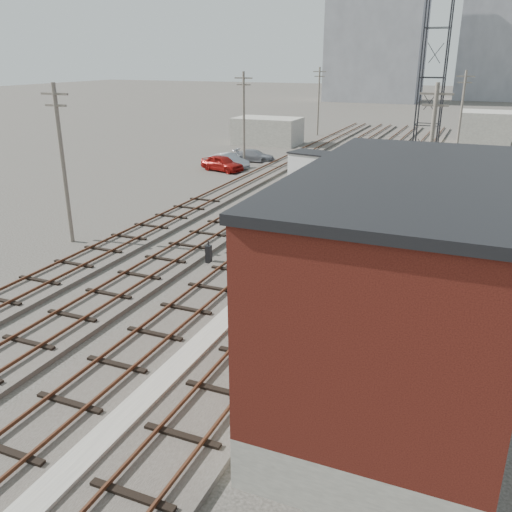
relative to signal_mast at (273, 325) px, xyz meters
The scene contains 23 objects.
ground 49.24m from the signal_mast, 94.31° to the left, with size 320.00×320.00×0.00m, color #282621.
track_right 28.16m from the signal_mast, 92.45° to the left, with size 3.20×90.00×0.39m.
track_mid_right 28.61m from the signal_mast, 100.50° to the left, with size 3.20×90.00×0.39m.
track_mid_left 29.60m from the signal_mast, 108.15° to the left, with size 3.20×90.00×0.39m.
track_left 31.07m from the signal_mast, 115.19° to the left, with size 3.20×90.00×0.39m.
platform_curb 4.85m from the signal_mast, 136.28° to the left, with size 0.90×28.00×0.26m, color gray.
brick_building 4.23m from the signal_mast, 15.58° to the left, with size 6.54×12.20×7.22m.
lattice_tower 24.72m from the signal_mast, 85.72° to the left, with size 1.60×1.60×15.00m.
utility_pole_left_a 18.76m from the signal_mast, 150.78° to the left, with size 1.80×0.24×9.00m.
utility_pole_left_b 37.81m from the signal_mast, 115.44° to the left, with size 1.80×0.24×9.00m.
utility_pole_left_c 61.30m from the signal_mast, 105.34° to the left, with size 1.80×0.24×9.00m.
utility_pole_right_a 17.50m from the signal_mast, 80.68° to the left, with size 1.80×0.24×9.00m.
utility_pole_right_b 47.22m from the signal_mast, 86.60° to the left, with size 1.80×0.24×9.00m.
apartment_left 126.60m from the signal_mast, 99.92° to the left, with size 22.00×14.00×30.00m, color gray.
apartment_right 139.55m from the signal_mast, 88.23° to the left, with size 16.00×12.00×26.00m, color gray.
shed_left 52.87m from the signal_mast, 111.88° to the left, with size 8.00×5.00×3.20m, color gray.
shed_right 59.30m from the signal_mast, 84.87° to the left, with size 6.00×6.00×4.00m, color gray.
signal_mast is the anchor object (origin of this frame).
switch_stand 11.40m from the signal_mast, 128.37° to the left, with size 0.30×0.30×1.24m.
site_trailer 31.02m from the signal_mast, 102.94° to the left, with size 6.47×3.76×2.56m.
car_red 35.88m from the signal_mast, 118.87° to the left, with size 1.77×4.41×1.50m, color maroon.
car_silver 37.35m from the signal_mast, 117.72° to the left, with size 1.49×4.28×1.41m, color #989A9F.
car_grey 40.64m from the signal_mast, 113.83° to the left, with size 1.73×4.27×1.24m, color gray.
Camera 1 is at (9.30, -3.77, 10.28)m, focal length 38.00 mm.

